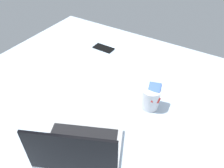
% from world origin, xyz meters
% --- Properties ---
extents(bed_mattress, '(1.80, 1.40, 0.18)m').
position_xyz_m(bed_mattress, '(0.00, 0.00, 0.09)').
color(bed_mattress, silver).
rests_on(bed_mattress, ground).
extents(laptop, '(0.40, 0.34, 0.23)m').
position_xyz_m(laptop, '(-0.02, 0.36, 0.22)').
color(laptop, '#B7BABC').
rests_on(laptop, bed_mattress).
extents(snack_cup, '(0.10, 0.10, 0.13)m').
position_xyz_m(snack_cup, '(-0.15, -0.05, 0.24)').
color(snack_cup, silver).
rests_on(snack_cup, bed_mattress).
extents(cell_phone, '(0.14, 0.07, 0.01)m').
position_xyz_m(cell_phone, '(0.35, -0.39, 0.18)').
color(cell_phone, black).
rests_on(cell_phone, bed_mattress).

